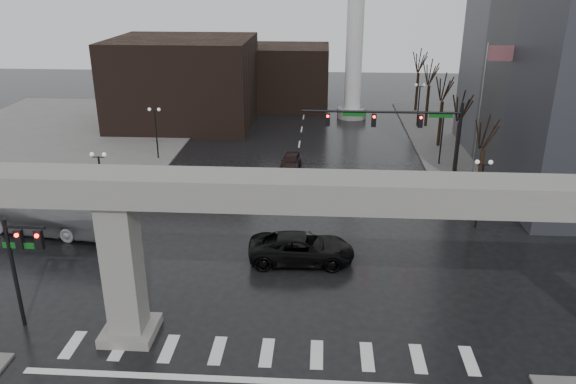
{
  "coord_description": "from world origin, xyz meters",
  "views": [
    {
      "loc": [
        2.43,
        -23.16,
        17.11
      ],
      "look_at": [
        0.4,
        8.73,
        4.5
      ],
      "focal_mm": 35.0,
      "sensor_mm": 36.0,
      "label": 1
    }
  ],
  "objects_px": {
    "signal_mast_arm": "(409,130)",
    "city_bus": "(36,208)",
    "far_car": "(291,161)",
    "pickup_truck": "(302,248)"
  },
  "relations": [
    {
      "from": "city_bus",
      "to": "far_car",
      "type": "relative_size",
      "value": 2.89
    },
    {
      "from": "signal_mast_arm",
      "to": "far_car",
      "type": "relative_size",
      "value": 2.9
    },
    {
      "from": "signal_mast_arm",
      "to": "city_bus",
      "type": "bearing_deg",
      "value": -164.98
    },
    {
      "from": "far_car",
      "to": "signal_mast_arm",
      "type": "bearing_deg",
      "value": -33.86
    },
    {
      "from": "pickup_truck",
      "to": "far_car",
      "type": "xyz_separation_m",
      "value": [
        -1.73,
        17.85,
        -0.21
      ]
    },
    {
      "from": "signal_mast_arm",
      "to": "far_car",
      "type": "bearing_deg",
      "value": 142.34
    },
    {
      "from": "pickup_truck",
      "to": "city_bus",
      "type": "distance_m",
      "value": 19.11
    },
    {
      "from": "signal_mast_arm",
      "to": "far_car",
      "type": "xyz_separation_m",
      "value": [
        -9.44,
        7.29,
        -5.12
      ]
    },
    {
      "from": "signal_mast_arm",
      "to": "pickup_truck",
      "type": "height_order",
      "value": "signal_mast_arm"
    },
    {
      "from": "signal_mast_arm",
      "to": "pickup_truck",
      "type": "relative_size",
      "value": 1.83
    }
  ]
}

